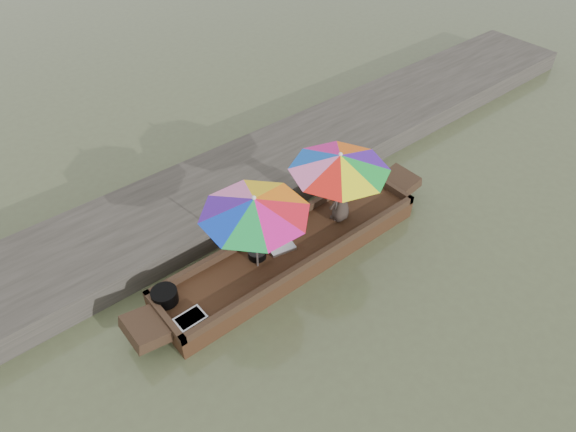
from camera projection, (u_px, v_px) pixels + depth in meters
water at (291, 259)px, 9.44m from camera, size 80.00×80.00×0.00m
dock at (223, 191)px, 10.54m from camera, size 22.00×2.20×0.50m
boat_hull at (291, 253)px, 9.32m from camera, size 5.23×1.20×0.35m
cooking_pot at (165, 296)px, 8.20m from camera, size 0.43×0.43×0.22m
tray_crayfish at (190, 320)px, 7.94m from camera, size 0.47×0.33×0.09m
tray_scallop at (281, 247)px, 9.14m from camera, size 0.52×0.41×0.06m
charcoal_grill at (257, 254)px, 8.95m from camera, size 0.31×0.31×0.15m
supply_bag at (285, 224)px, 9.44m from camera, size 0.31×0.26×0.26m
vendor at (341, 196)px, 9.43m from camera, size 0.59×0.47×1.07m
umbrella_bow at (256, 233)px, 8.33m from camera, size 2.33×2.33×1.55m
umbrella_stern at (338, 188)px, 9.20m from camera, size 1.94×1.94×1.55m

